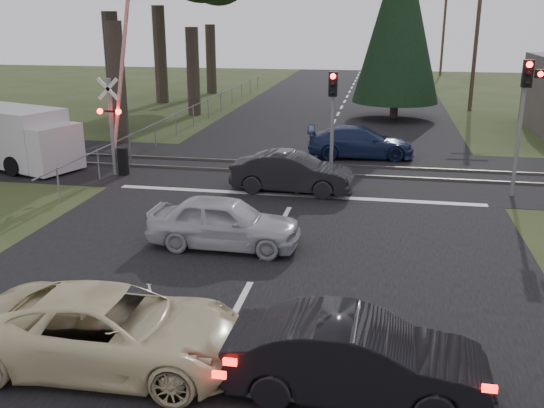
% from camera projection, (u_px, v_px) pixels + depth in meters
% --- Properties ---
extents(ground, '(120.00, 120.00, 0.00)m').
position_uv_depth(ground, '(243.00, 297.00, 13.67)').
color(ground, '#2C3819').
rests_on(ground, ground).
extents(road, '(14.00, 100.00, 0.01)m').
position_uv_depth(road, '(303.00, 182.00, 23.05)').
color(road, black).
rests_on(road, ground).
extents(rail_corridor, '(120.00, 8.00, 0.01)m').
position_uv_depth(rail_corridor, '(309.00, 170.00, 24.93)').
color(rail_corridor, black).
rests_on(rail_corridor, ground).
extents(stop_line, '(13.00, 0.35, 0.00)m').
position_uv_depth(stop_line, '(296.00, 195.00, 21.36)').
color(stop_line, silver).
rests_on(stop_line, ground).
extents(rail_near, '(120.00, 0.12, 0.10)m').
position_uv_depth(rail_near, '(307.00, 173.00, 24.17)').
color(rail_near, '#59544C').
rests_on(rail_near, ground).
extents(rail_far, '(120.00, 0.12, 0.10)m').
position_uv_depth(rail_far, '(311.00, 164.00, 25.67)').
color(rail_far, '#59544C').
rests_on(rail_far, ground).
extents(crossing_signal, '(1.62, 0.38, 6.96)m').
position_uv_depth(crossing_signal, '(117.00, 124.00, 23.51)').
color(crossing_signal, slate).
rests_on(crossing_signal, ground).
extents(traffic_signal_right, '(0.68, 0.48, 4.70)m').
position_uv_depth(traffic_signal_right, '(525.00, 102.00, 20.26)').
color(traffic_signal_right, slate).
rests_on(traffic_signal_right, ground).
extents(traffic_signal_center, '(0.32, 0.48, 4.10)m').
position_uv_depth(traffic_signal_center, '(333.00, 107.00, 22.68)').
color(traffic_signal_center, slate).
rests_on(traffic_signal_center, ground).
extents(utility_pole_mid, '(1.80, 0.26, 9.00)m').
position_uv_depth(utility_pole_mid, '(476.00, 37.00, 38.94)').
color(utility_pole_mid, '#4C3D2D').
rests_on(utility_pole_mid, ground).
extents(utility_pole_far, '(1.80, 0.26, 9.00)m').
position_uv_depth(utility_pole_far, '(444.00, 29.00, 62.40)').
color(utility_pole_far, '#4C3D2D').
rests_on(utility_pole_far, ground).
extents(conifer_tree, '(5.20, 5.20, 11.00)m').
position_uv_depth(conifer_tree, '(400.00, 17.00, 35.67)').
color(conifer_tree, '#473D33').
rests_on(conifer_tree, ground).
extents(fence_left, '(0.10, 36.00, 1.20)m').
position_uv_depth(fence_left, '(201.00, 122.00, 36.15)').
color(fence_left, slate).
rests_on(fence_left, ground).
extents(cream_coupe, '(5.14, 2.48, 1.41)m').
position_uv_depth(cream_coupe, '(112.00, 330.00, 10.84)').
color(cream_coupe, beige).
rests_on(cream_coupe, ground).
extents(dark_hatchback, '(4.34, 1.57, 1.42)m').
position_uv_depth(dark_hatchback, '(357.00, 359.00, 9.92)').
color(dark_hatchback, black).
rests_on(dark_hatchback, ground).
extents(silver_car, '(4.20, 1.77, 1.42)m').
position_uv_depth(silver_car, '(225.00, 222.00, 16.45)').
color(silver_car, '#AFB2B8').
rests_on(silver_car, ground).
extents(blue_sedan, '(4.88, 2.35, 1.37)m').
position_uv_depth(blue_sedan, '(360.00, 142.00, 26.94)').
color(blue_sedan, '#19254B').
rests_on(blue_sedan, ground).
extents(dark_car_far, '(4.41, 1.78, 1.42)m').
position_uv_depth(dark_car_far, '(292.00, 173.00, 21.63)').
color(dark_car_far, black).
rests_on(dark_car_far, ground).
extents(white_van, '(6.70, 4.21, 2.47)m').
position_uv_depth(white_van, '(11.00, 137.00, 25.14)').
color(white_van, silver).
rests_on(white_van, ground).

